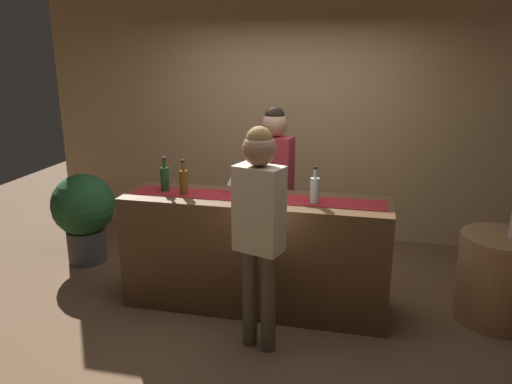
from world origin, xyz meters
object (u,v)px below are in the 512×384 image
customer_sipping (259,217)px  round_side_table (500,278)px  wine_glass_mid_counter (271,185)px  potted_plant_tall (84,212)px  wine_bottle_amber (184,182)px  wine_bottle_clear (315,190)px  wine_glass_near_customer (231,182)px  wine_bottle_green (165,178)px  bartender (274,176)px

customer_sipping → round_side_table: 2.15m
wine_glass_mid_counter → customer_sipping: customer_sipping is taller
round_side_table → potted_plant_tall: potted_plant_tall is taller
wine_bottle_amber → wine_bottle_clear: (1.11, 0.01, 0.00)m
wine_glass_near_customer → round_side_table: (2.26, 0.16, -0.73)m
customer_sipping → wine_bottle_amber: bearing=161.0°
wine_bottle_amber → customer_sipping: (0.78, -0.57, -0.06)m
wine_bottle_clear → wine_glass_mid_counter: (-0.37, 0.08, -0.01)m
customer_sipping → potted_plant_tall: 2.48m
wine_bottle_clear → potted_plant_tall: 2.59m
round_side_table → customer_sipping: bearing=-155.2°
wine_bottle_green → wine_glass_near_customer: (0.58, 0.05, -0.01)m
wine_glass_mid_counter → customer_sipping: bearing=-86.2°
wine_bottle_green → customer_sipping: customer_sipping is taller
wine_bottle_clear → potted_plant_tall: size_ratio=0.32×
wine_bottle_green → customer_sipping: size_ratio=0.18×
wine_glass_near_customer → wine_glass_mid_counter: size_ratio=1.00×
wine_bottle_amber → wine_bottle_green: 0.21m
wine_glass_mid_counter → round_side_table: bearing=5.9°
bartender → wine_glass_mid_counter: bearing=107.0°
wine_bottle_amber → potted_plant_tall: bearing=156.8°
wine_glass_mid_counter → wine_bottle_clear: bearing=-12.2°
bartender → wine_bottle_clear: bearing=134.4°
wine_bottle_clear → bartender: 0.77m
wine_glass_mid_counter → bartender: bearing=98.6°
wine_bottle_green → bartender: bearing=33.2°
wine_bottle_green → bartender: size_ratio=0.18×
customer_sipping → potted_plant_tall: bearing=168.8°
potted_plant_tall → customer_sipping: bearing=-28.3°
wine_glass_mid_counter → wine_bottle_green: bearing=-178.9°
wine_bottle_green → round_side_table: size_ratio=0.41×
wine_bottle_green → wine_glass_near_customer: 0.58m
wine_bottle_green → potted_plant_tall: (-1.15, 0.51, -0.56)m
wine_bottle_green → customer_sipping: 1.17m
bartender → wine_bottle_green: bearing=41.7°
customer_sipping → round_side_table: bearing=41.9°
round_side_table → potted_plant_tall: 4.00m
wine_bottle_clear → round_side_table: bearing=10.3°
wine_bottle_amber → customer_sipping: 0.97m
bartender → potted_plant_tall: bartender is taller
wine_bottle_amber → wine_bottle_clear: same height
potted_plant_tall → wine_bottle_green: bearing=-23.9°
wine_bottle_amber → wine_bottle_green: (-0.20, 0.07, 0.00)m
wine_glass_near_customer → wine_bottle_green: bearing=-175.0°
wine_glass_mid_counter → potted_plant_tall: wine_glass_mid_counter is taller
wine_bottle_amber → wine_bottle_clear: bearing=0.3°
potted_plant_tall → wine_glass_near_customer: bearing=-14.9°
wine_bottle_amber → potted_plant_tall: (-1.35, 0.58, -0.56)m
wine_bottle_amber → wine_glass_near_customer: 0.40m
wine_bottle_clear → wine_glass_mid_counter: 0.38m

